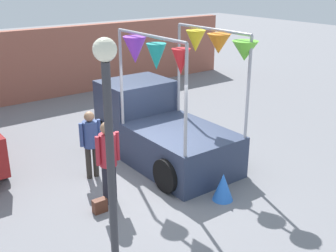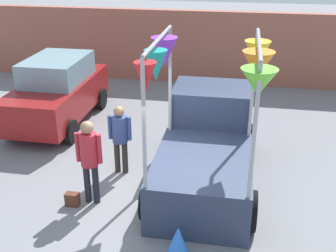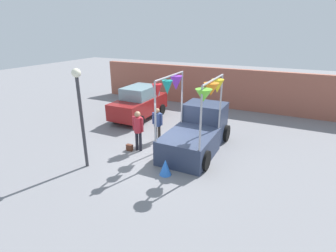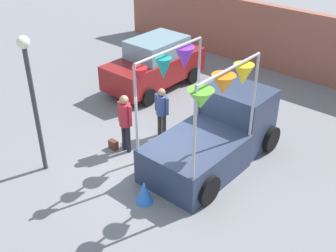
% 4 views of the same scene
% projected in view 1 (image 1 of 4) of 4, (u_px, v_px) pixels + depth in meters
% --- Properties ---
extents(ground_plane, '(60.00, 60.00, 0.00)m').
position_uv_depth(ground_plane, '(157.00, 181.00, 9.66)').
color(ground_plane, slate).
extents(vendor_truck, '(2.50, 4.18, 3.32)m').
position_uv_depth(vendor_truck, '(157.00, 123.00, 10.74)').
color(vendor_truck, '#2D3851').
rests_on(vendor_truck, ground).
extents(person_customer, '(0.53, 0.34, 1.78)m').
position_uv_depth(person_customer, '(108.00, 155.00, 8.40)').
color(person_customer, black).
rests_on(person_customer, ground).
extents(person_vendor, '(0.53, 0.34, 1.61)m').
position_uv_depth(person_vendor, '(91.00, 138.00, 9.53)').
color(person_vendor, '#2D2823').
rests_on(person_vendor, ground).
extents(handbag, '(0.28, 0.16, 0.28)m').
position_uv_depth(handbag, '(100.00, 206.00, 8.38)').
color(handbag, '#592D1E').
rests_on(handbag, ground).
extents(street_lamp, '(0.32, 0.32, 3.75)m').
position_uv_depth(street_lamp, '(109.00, 132.00, 5.78)').
color(street_lamp, '#333338').
rests_on(street_lamp, ground).
extents(brick_boundary_wall, '(18.00, 0.36, 2.60)m').
position_uv_depth(brick_boundary_wall, '(28.00, 66.00, 15.28)').
color(brick_boundary_wall, '#9E5947').
rests_on(brick_boundary_wall, ground).
extents(folded_kite_bundle_azure, '(0.62, 0.62, 0.60)m').
position_uv_depth(folded_kite_bundle_azure, '(223.00, 187.00, 8.78)').
color(folded_kite_bundle_azure, blue).
rests_on(folded_kite_bundle_azure, ground).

